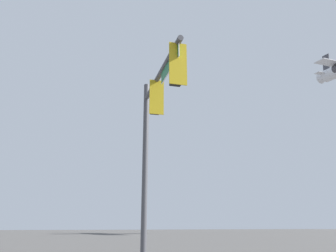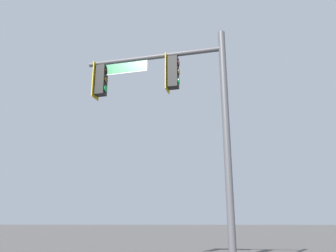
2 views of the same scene
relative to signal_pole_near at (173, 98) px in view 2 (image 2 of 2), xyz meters
name	(u,v)px [view 2 (image 2 of 2)]	position (x,y,z in m)	size (l,w,h in m)	color
signal_pole_near	(173,98)	(0.00, 0.00, 0.00)	(4.81, 0.97, 7.48)	#47474C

